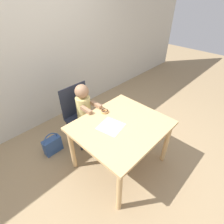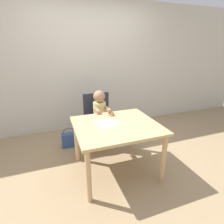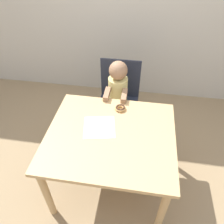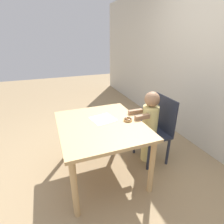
% 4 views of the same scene
% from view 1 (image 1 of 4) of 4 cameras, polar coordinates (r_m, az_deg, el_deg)
% --- Properties ---
extents(ground_plane, '(12.00, 12.00, 0.00)m').
position_cam_1_polar(ground_plane, '(2.59, 2.48, -16.06)').
color(ground_plane, '#997F5B').
extents(wall_back, '(8.00, 0.05, 2.50)m').
position_cam_1_polar(wall_back, '(3.01, -21.76, 18.51)').
color(wall_back, beige).
rests_on(wall_back, ground_plane).
extents(dining_table, '(1.06, 0.93, 0.70)m').
position_cam_1_polar(dining_table, '(2.14, 2.89, -6.05)').
color(dining_table, tan).
rests_on(dining_table, ground_plane).
extents(chair, '(0.45, 0.36, 0.90)m').
position_cam_1_polar(chair, '(2.68, -10.39, -0.62)').
color(chair, '#232838').
rests_on(chair, ground_plane).
extents(child_figure, '(0.22, 0.37, 1.00)m').
position_cam_1_polar(child_figure, '(2.56, -8.97, -0.57)').
color(child_figure, '#E0D17F').
rests_on(child_figure, ground_plane).
extents(donut, '(0.10, 0.10, 0.03)m').
position_cam_1_polar(donut, '(2.26, -2.40, 0.30)').
color(donut, tan).
rests_on(donut, dining_table).
extents(napkin, '(0.31, 0.31, 0.00)m').
position_cam_1_polar(napkin, '(2.05, -0.34, -4.71)').
color(napkin, white).
rests_on(napkin, dining_table).
extents(handbag, '(0.26, 0.12, 0.36)m').
position_cam_1_polar(handbag, '(2.76, -18.86, -10.12)').
color(handbag, '#2D4C84').
rests_on(handbag, ground_plane).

